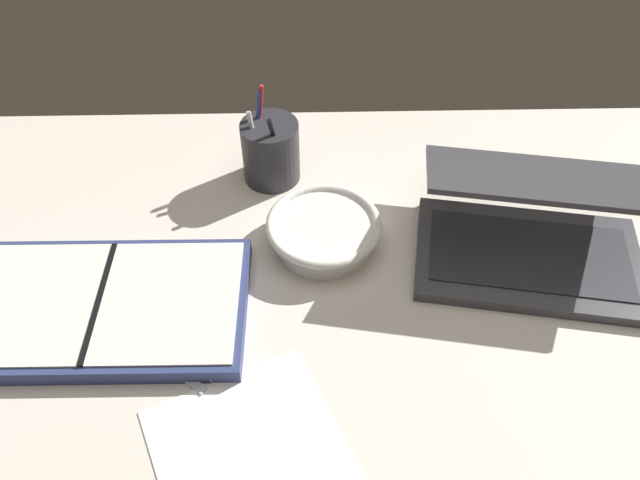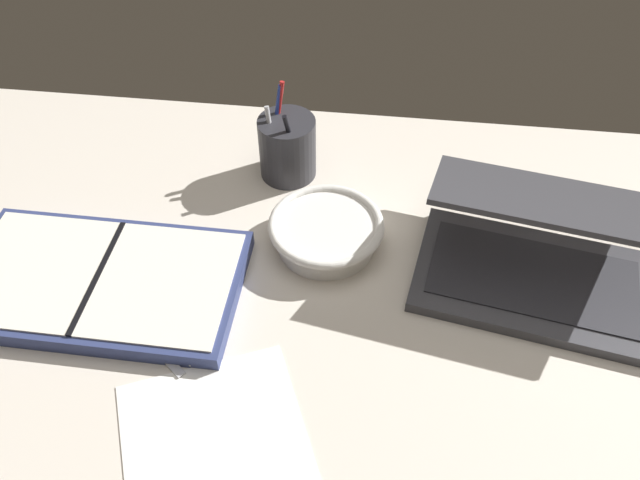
% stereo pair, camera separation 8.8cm
% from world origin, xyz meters
% --- Properties ---
extents(desk_top, '(1.40, 1.00, 0.02)m').
position_xyz_m(desk_top, '(0.00, 0.00, 0.01)').
color(desk_top, beige).
rests_on(desk_top, ground).
extents(laptop, '(0.38, 0.32, 0.15)m').
position_xyz_m(laptop, '(0.34, 0.12, 0.07)').
color(laptop, '#38383D').
rests_on(laptop, desk_top).
extents(bowl, '(0.18, 0.18, 0.05)m').
position_xyz_m(bowl, '(0.02, 0.15, 0.05)').
color(bowl, silver).
rests_on(bowl, desk_top).
extents(pen_cup, '(0.10, 0.10, 0.17)m').
position_xyz_m(pen_cup, '(-0.06, 0.31, 0.08)').
color(pen_cup, '#28282D').
rests_on(pen_cup, desk_top).
extents(planner, '(0.41, 0.24, 0.03)m').
position_xyz_m(planner, '(-0.30, 0.02, 0.03)').
color(planner, navy).
rests_on(planner, desk_top).
extents(scissors, '(0.13, 0.10, 0.01)m').
position_xyz_m(scissors, '(-0.22, -0.06, 0.02)').
color(scissors, '#B7B7BC').
rests_on(scissors, desk_top).
extents(paper_sheet_front, '(0.31, 0.33, 0.00)m').
position_xyz_m(paper_sheet_front, '(-0.07, -0.22, 0.02)').
color(paper_sheet_front, white).
rests_on(paper_sheet_front, desk_top).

